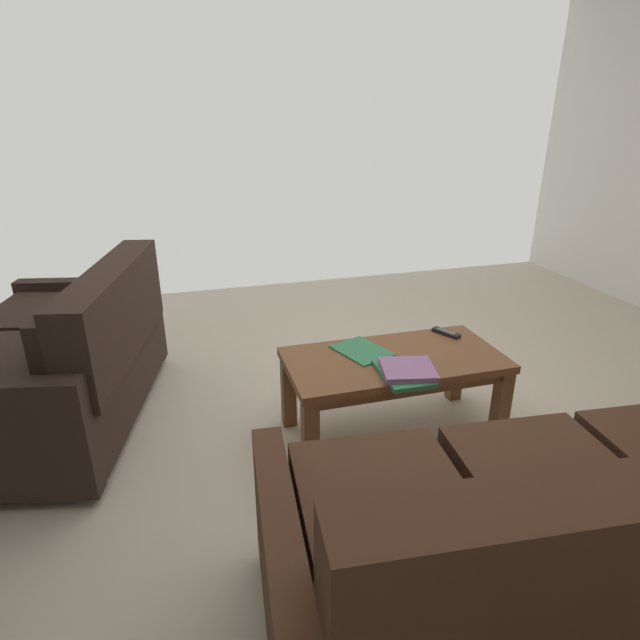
% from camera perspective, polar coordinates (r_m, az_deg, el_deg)
% --- Properties ---
extents(ground_plane, '(5.85, 4.94, 0.01)m').
position_cam_1_polar(ground_plane, '(2.86, 4.96, -11.26)').
color(ground_plane, beige).
extents(sofa_main, '(1.91, 1.00, 0.83)m').
position_cam_1_polar(sofa_main, '(1.86, 25.97, -21.48)').
color(sofa_main, black).
rests_on(sofa_main, ground).
extents(loveseat_near, '(1.14, 1.55, 0.85)m').
position_cam_1_polar(loveseat_near, '(3.00, -26.55, -4.03)').
color(loveseat_near, black).
rests_on(loveseat_near, ground).
extents(coffee_table, '(1.07, 0.53, 0.44)m').
position_cam_1_polar(coffee_table, '(2.61, 8.11, -5.42)').
color(coffee_table, brown).
rests_on(coffee_table, ground).
extents(book_stack, '(0.28, 0.30, 0.05)m').
position_cam_1_polar(book_stack, '(2.40, 9.41, -5.62)').
color(book_stack, '#337F51').
rests_on(book_stack, coffee_table).
extents(tv_remote, '(0.11, 0.16, 0.02)m').
position_cam_1_polar(tv_remote, '(2.87, 13.74, -1.38)').
color(tv_remote, black).
rests_on(tv_remote, coffee_table).
extents(loose_magazine, '(0.29, 0.33, 0.01)m').
position_cam_1_polar(loose_magazine, '(2.61, 4.62, -3.39)').
color(loose_magazine, '#337F51').
rests_on(loose_magazine, coffee_table).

